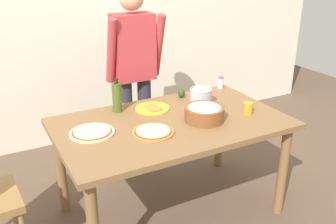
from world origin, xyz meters
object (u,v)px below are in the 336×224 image
(pizza_raw_on_board, at_px, (92,132))
(salt_shaker, at_px, (221,83))
(plate_with_slice, at_px, (153,108))
(popcorn_bowl, at_px, (204,112))
(pizza_cooked_on_tray, at_px, (153,132))
(olive_oil_bottle, at_px, (117,97))
(avocado, at_px, (181,93))
(dining_table, at_px, (171,133))
(cup_orange, at_px, (248,108))
(steel_pot, at_px, (201,97))
(person_cook, at_px, (134,69))

(pizza_raw_on_board, distance_m, salt_shaker, 1.31)
(plate_with_slice, relative_size, popcorn_bowl, 0.93)
(pizza_raw_on_board, distance_m, pizza_cooked_on_tray, 0.40)
(olive_oil_bottle, bearing_deg, avocado, 3.63)
(salt_shaker, relative_size, avocado, 1.51)
(avocado, bearing_deg, dining_table, -128.22)
(popcorn_bowl, relative_size, cup_orange, 3.29)
(steel_pot, bearing_deg, person_cook, 117.54)
(pizza_cooked_on_tray, xyz_separation_m, salt_shaker, (0.91, 0.53, 0.04))
(popcorn_bowl, bearing_deg, avocado, 79.40)
(person_cook, xyz_separation_m, plate_with_slice, (-0.07, -0.50, -0.17))
(popcorn_bowl, relative_size, salt_shaker, 2.64)
(dining_table, relative_size, cup_orange, 18.82)
(popcorn_bowl, distance_m, cup_orange, 0.35)
(plate_with_slice, distance_m, steel_pot, 0.39)
(dining_table, bearing_deg, plate_with_slice, 94.55)
(popcorn_bowl, bearing_deg, person_cook, 100.73)
(person_cook, distance_m, pizza_cooked_on_tray, 0.92)
(popcorn_bowl, relative_size, steel_pot, 1.61)
(plate_with_slice, bearing_deg, avocado, 20.63)
(salt_shaker, bearing_deg, dining_table, -149.66)
(dining_table, relative_size, person_cook, 0.99)
(plate_with_slice, distance_m, olive_oil_bottle, 0.28)
(cup_orange, xyz_separation_m, avocado, (-0.26, 0.52, -0.01))
(popcorn_bowl, bearing_deg, dining_table, 155.11)
(salt_shaker, bearing_deg, popcorn_bowl, -134.41)
(dining_table, relative_size, steel_pot, 9.22)
(plate_with_slice, height_order, salt_shaker, salt_shaker)
(dining_table, xyz_separation_m, steel_pot, (0.35, 0.17, 0.16))
(person_cook, bearing_deg, steel_pot, -62.46)
(person_cook, xyz_separation_m, salt_shaker, (0.67, -0.34, -0.13))
(dining_table, height_order, plate_with_slice, plate_with_slice)
(dining_table, xyz_separation_m, cup_orange, (0.56, -0.14, 0.13))
(person_cook, xyz_separation_m, pizza_raw_on_board, (-0.60, -0.69, -0.17))
(plate_with_slice, distance_m, salt_shaker, 0.75)
(popcorn_bowl, bearing_deg, salt_shaker, 45.59)
(plate_with_slice, distance_m, avocado, 0.34)
(person_cook, bearing_deg, cup_orange, -60.42)
(dining_table, distance_m, cup_orange, 0.59)
(person_cook, distance_m, plate_with_slice, 0.53)
(pizza_cooked_on_tray, height_order, popcorn_bowl, popcorn_bowl)
(person_cook, height_order, steel_pot, person_cook)
(plate_with_slice, bearing_deg, pizza_raw_on_board, -160.07)
(plate_with_slice, relative_size, avocado, 3.71)
(avocado, bearing_deg, person_cook, 123.59)
(dining_table, height_order, avocado, avocado)
(person_cook, height_order, popcorn_bowl, person_cook)
(avocado, bearing_deg, salt_shaker, 5.31)
(steel_pot, distance_m, salt_shaker, 0.44)
(popcorn_bowl, height_order, avocado, popcorn_bowl)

